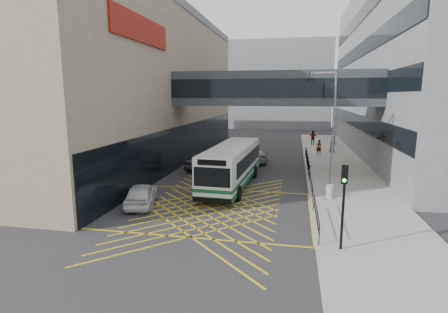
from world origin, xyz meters
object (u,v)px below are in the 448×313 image
Objects in this scene: car_white at (142,194)px; car_silver at (254,155)px; traffic_light at (344,195)px; litter_bin at (330,191)px; bus at (232,164)px; pedestrian_c at (313,138)px; car_dark at (206,162)px; pedestrian_b at (333,144)px; pedestrian_a at (319,147)px; street_lamp at (331,125)px.

car_white is 0.95× the size of car_silver.
traffic_light is 8.59m from litter_bin.
car_white is at bearing -162.73° from litter_bin.
bus reaches higher than car_silver.
litter_bin is (6.58, -12.32, -0.17)m from car_silver.
litter_bin is at bearing 93.43° from pedestrian_c.
car_dark reaches higher than car_silver.
pedestrian_b is at bearing -135.85° from car_white.
pedestrian_a reaches higher than car_white.
pedestrian_c is at bearing 75.64° from bus.
street_lamp is 4.25× the size of pedestrian_b.
car_silver is 2.48× the size of pedestrian_b.
car_silver is 13.97m from litter_bin.
street_lamp is at bearing -171.83° from car_white.
street_lamp is at bearing 168.23° from car_dark.
car_white is at bearing 48.56° from car_silver.
traffic_light is at bearing 70.29° from pedestrian_a.
car_silver is (5.26, 16.01, 0.02)m from car_white.
traffic_light is 9.87m from street_lamp.
car_silver reaches higher than litter_bin.
bus is at bearing 63.99° from car_silver.
litter_bin is 25.77m from pedestrian_c.
litter_bin is at bearing -15.51° from bus.
car_dark is at bearing -111.16° from car_white.
traffic_light is at bearing 143.48° from car_white.
car_silver is (0.48, 10.01, -0.93)m from bus.
pedestrian_a reaches higher than car_silver.
litter_bin is (0.04, -1.28, -4.32)m from street_lamp.
car_silver is 8.57m from pedestrian_a.
litter_bin is (10.54, -7.64, -0.19)m from car_dark.
bus is 12.66m from traffic_light.
traffic_light is at bearing -91.92° from litter_bin.
bus is at bearing -171.78° from street_lamp.
pedestrian_c is (0.09, 25.76, 0.54)m from litter_bin.
traffic_light reaches higher than pedestrian_a.
litter_bin is 19.55m from pedestrian_b.
pedestrian_a is (0.38, 16.10, -3.88)m from street_lamp.
traffic_light reaches higher than pedestrian_c.
litter_bin is 0.49× the size of pedestrian_a.
car_silver is 5.72× the size of litter_bin.
pedestrian_b reaches higher than car_white.
street_lamp reaches higher than car_white.
pedestrian_a is 2.74m from pedestrian_b.
pedestrian_b is (12.71, 11.79, 0.36)m from car_dark.
pedestrian_c is (-2.07, 6.34, -0.01)m from pedestrian_b.
car_silver is 0.58× the size of street_lamp.
street_lamp is (0.24, 9.61, 2.23)m from traffic_light.
car_dark is 2.89× the size of pedestrian_a.
street_lamp reaches higher than car_silver.
pedestrian_b is (1.82, 2.05, 0.12)m from pedestrian_a.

